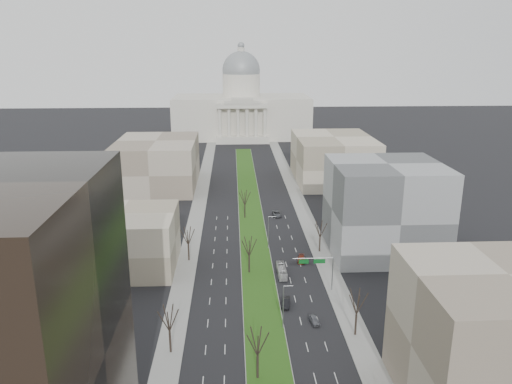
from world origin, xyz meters
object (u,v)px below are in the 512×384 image
object	(u,v)px
box_van	(282,271)
car_red	(301,259)
car_black	(286,303)
car_grey_near	(314,320)
car_grey_far	(277,214)

from	to	relation	value
box_van	car_red	bearing A→B (deg)	51.56
car_black	car_red	xyz separation A→B (m)	(6.28, 22.28, -0.13)
car_red	car_black	bearing A→B (deg)	-96.16
car_black	car_red	world-z (taller)	car_black
car_grey_near	car_grey_far	world-z (taller)	car_grey_far
car_grey_far	car_grey_near	bearing A→B (deg)	-90.38
car_black	car_red	size ratio (longest dim) A/B	1.06
car_black	car_grey_far	size ratio (longest dim) A/B	0.86
car_grey_near	box_van	size ratio (longest dim) A/B	0.48
car_red	box_van	xyz separation A→B (m)	(-5.76, -7.51, 0.49)
car_grey_near	car_black	size ratio (longest dim) A/B	0.83
car_red	car_grey_far	bearing A→B (deg)	104.57
car_red	box_van	bearing A→B (deg)	-117.91
car_grey_near	car_grey_far	bearing A→B (deg)	81.75
car_grey_far	box_van	world-z (taller)	box_van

